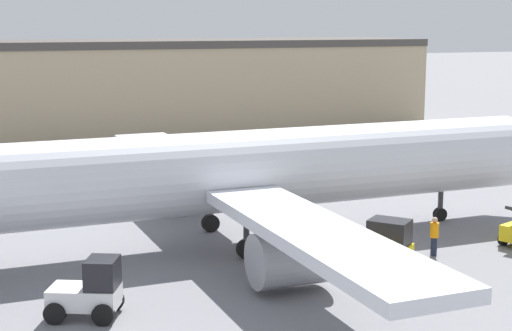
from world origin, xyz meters
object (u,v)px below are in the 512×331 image
(ground_crew_worker, at_px, (434,235))
(baggage_tug, at_px, (90,291))
(airplane, at_px, (237,172))
(pushback_tug, at_px, (385,249))

(ground_crew_worker, bearing_deg, baggage_tug, -150.48)
(airplane, height_order, pushback_tug, airplane)
(ground_crew_worker, relative_size, baggage_tug, 0.60)
(airplane, distance_m, baggage_tug, 11.20)
(airplane, relative_size, baggage_tug, 12.28)
(ground_crew_worker, xyz_separation_m, baggage_tug, (-15.96, -1.86, 0.04))
(ground_crew_worker, height_order, baggage_tug, baggage_tug)
(airplane, bearing_deg, ground_crew_worker, -34.81)
(airplane, height_order, ground_crew_worker, airplane)
(airplane, bearing_deg, pushback_tug, -56.74)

